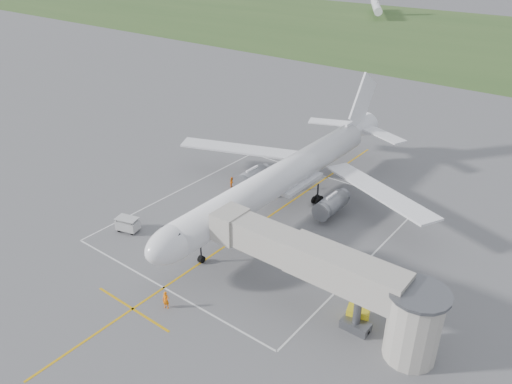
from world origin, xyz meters
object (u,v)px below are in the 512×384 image
Objects in this scene: airliner at (284,177)px; jet_bridge at (337,277)px; ramp_worker_wing at (232,182)px; baggage_cart at (128,224)px; ramp_worker_nose at (166,300)px; gpu_unit at (358,315)px.

airliner is 21.22m from jet_bridge.
airliner is 9.56m from ramp_worker_wing.
ramp_worker_nose reaches higher than baggage_cart.
airliner is at bearing 76.76° from ramp_worker_nose.
jet_bridge is 14.98× the size of ramp_worker_wing.
jet_bridge is at bearing -12.10° from baggage_cart.
ramp_worker_wing is at bearing 96.77° from ramp_worker_nose.
ramp_worker_nose is at bearing 172.48° from ramp_worker_wing.
ramp_worker_wing reaches higher than gpu_unit.
gpu_unit is at bearing 12.44° from ramp_worker_nose.
baggage_cart is (-26.96, -1.75, -3.83)m from jet_bridge.
jet_bridge is 27.29m from baggage_cart.
baggage_cart is at bearing 169.16° from gpu_unit.
jet_bridge is 16.17m from ramp_worker_nose.
baggage_cart reaches higher than ramp_worker_wing.
ramp_worker_nose is at bearing -41.74° from baggage_cart.
ramp_worker_wing is at bearing 65.83° from baggage_cart.
gpu_unit is 1.23× the size of ramp_worker_nose.
baggage_cart is (-11.24, -16.00, -3.48)m from airliner.
jet_bridge is at bearing -168.01° from gpu_unit.
ramp_worker_wing is (-8.84, 0.33, -3.61)m from airliner.
ramp_worker_nose is 25.60m from ramp_worker_wing.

